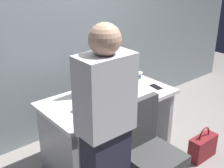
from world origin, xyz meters
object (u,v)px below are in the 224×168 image
object	(u,v)px
book_stack	(132,75)
handbag	(203,147)
office_chair	(149,158)
keyboard	(113,98)
mouse	(133,89)
cup_near_keyboard	(79,107)
monitor	(98,68)
desk	(109,116)
cell_phone	(156,87)
person_at_desk	(106,131)

from	to	relation	value
book_stack	handbag	world-z (taller)	book_stack
office_chair	book_stack	world-z (taller)	office_chair
keyboard	mouse	xyz separation A→B (m)	(0.30, 0.02, 0.01)
cup_near_keyboard	book_stack	xyz separation A→B (m)	(0.92, 0.28, -0.00)
monitor	desk	bearing A→B (deg)	-87.23
monitor	cell_phone	world-z (taller)	monitor
person_at_desk	book_stack	world-z (taller)	person_at_desk
office_chair	mouse	bearing A→B (deg)	57.16
person_at_desk	cup_near_keyboard	bearing A→B (deg)	76.22
office_chair	keyboard	distance (m)	0.69
office_chair	cell_phone	world-z (taller)	office_chair
mouse	cell_phone	distance (m)	0.27
person_at_desk	handbag	xyz separation A→B (m)	(1.31, -0.03, -0.70)
office_chair	cell_phone	distance (m)	0.91
keyboard	cup_near_keyboard	distance (m)	0.40
desk	office_chair	distance (m)	0.71
office_chair	book_stack	distance (m)	1.15
book_stack	cell_phone	size ratio (longest dim) A/B	1.49
desk	keyboard	bearing A→B (deg)	-98.12
book_stack	handbag	size ratio (longest dim) A/B	0.57
keyboard	handbag	world-z (taller)	keyboard
monitor	cup_near_keyboard	bearing A→B (deg)	-148.63
office_chair	monitor	xyz separation A→B (m)	(0.11, 0.86, 0.56)
person_at_desk	keyboard	world-z (taller)	person_at_desk
keyboard	handbag	bearing A→B (deg)	-36.49
mouse	office_chair	bearing A→B (deg)	-122.84
keyboard	mouse	world-z (taller)	mouse
person_at_desk	handbag	bearing A→B (deg)	-1.35
book_stack	desk	bearing A→B (deg)	-158.51
person_at_desk	cell_phone	xyz separation A→B (m)	(1.09, 0.49, -0.11)
mouse	cup_near_keyboard	size ratio (longest dim) A/B	1.08
handbag	cup_near_keyboard	bearing A→B (deg)	153.20
keyboard	handbag	distance (m)	1.14
monitor	mouse	xyz separation A→B (m)	(0.29, -0.23, -0.24)
monitor	person_at_desk	bearing A→B (deg)	-123.91
monitor	office_chair	bearing A→B (deg)	-97.56
person_at_desk	desk	bearing A→B (deg)	49.33
cup_near_keyboard	book_stack	size ratio (longest dim) A/B	0.43
person_at_desk	cell_phone	world-z (taller)	person_at_desk
keyboard	handbag	xyz separation A→B (m)	(0.77, -0.59, -0.60)
handbag	desk	bearing A→B (deg)	138.40
keyboard	cell_phone	distance (m)	0.56
office_chair	cup_near_keyboard	size ratio (longest dim) A/B	10.14
cup_near_keyboard	keyboard	bearing A→B (deg)	-0.18
person_at_desk	book_stack	xyz separation A→B (m)	(1.06, 0.84, -0.07)
keyboard	cup_near_keyboard	xyz separation A→B (m)	(-0.40, 0.00, 0.04)
mouse	keyboard	bearing A→B (deg)	-175.96
keyboard	book_stack	distance (m)	0.59
office_chair	keyboard	bearing A→B (deg)	79.75
monitor	keyboard	distance (m)	0.35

